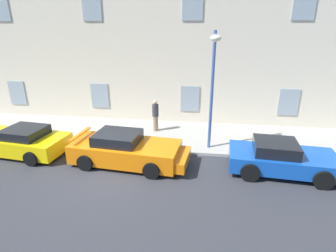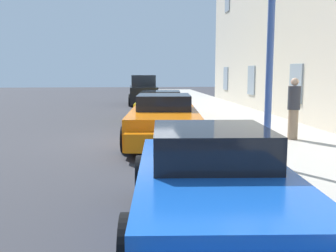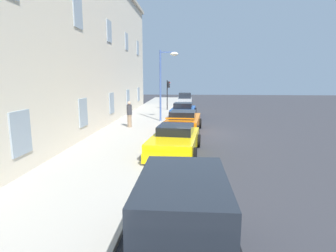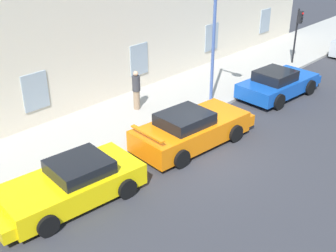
{
  "view_description": "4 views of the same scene",
  "coord_description": "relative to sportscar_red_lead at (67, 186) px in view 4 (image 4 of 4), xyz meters",
  "views": [
    {
      "loc": [
        3.61,
        -9.19,
        5.57
      ],
      "look_at": [
        2.06,
        1.98,
        1.37
      ],
      "focal_mm": 28.42,
      "sensor_mm": 36.0,
      "label": 1
    },
    {
      "loc": [
        11.59,
        -0.12,
        2.07
      ],
      "look_at": [
        0.99,
        0.87,
        0.57
      ],
      "focal_mm": 41.55,
      "sensor_mm": 36.0,
      "label": 2
    },
    {
      "loc": [
        -17.02,
        0.54,
        3.43
      ],
      "look_at": [
        -0.62,
        1.73,
        0.54
      ],
      "focal_mm": 29.37,
      "sensor_mm": 36.0,
      "label": 3
    },
    {
      "loc": [
        -10.72,
        -8.45,
        7.95
      ],
      "look_at": [
        -0.72,
        0.94,
        1.11
      ],
      "focal_mm": 46.3,
      "sensor_mm": 36.0,
      "label": 4
    }
  ],
  "objects": [
    {
      "name": "pedestrian_admiring",
      "position": [
        5.95,
        3.31,
        0.47
      ],
      "size": [
        0.41,
        0.41,
        1.75
      ],
      "color": "#8C7259",
      "rests_on": "sidewalk"
    },
    {
      "name": "ground_plane",
      "position": [
        4.94,
        -1.13,
        -0.57
      ],
      "size": [
        80.0,
        80.0,
        0.0
      ],
      "primitive_type": "plane",
      "color": "#333338"
    },
    {
      "name": "traffic_light",
      "position": [
        16.49,
        1.47,
        1.67
      ],
      "size": [
        0.22,
        0.36,
        3.05
      ],
      "color": "black",
      "rests_on": "sidewalk"
    },
    {
      "name": "sidewalk",
      "position": [
        4.94,
        2.92,
        -0.5
      ],
      "size": [
        60.0,
        4.22,
        0.14
      ],
      "primitive_type": "cube",
      "color": "#A8A399",
      "rests_on": "ground"
    },
    {
      "name": "sportscar_white_middle",
      "position": [
        11.92,
        -0.24,
        0.04
      ],
      "size": [
        4.64,
        2.37,
        1.32
      ],
      "color": "#144CB2",
      "rests_on": "ground"
    },
    {
      "name": "street_lamp",
      "position": [
        8.88,
        1.06,
        3.28
      ],
      "size": [
        0.44,
        1.42,
        5.32
      ],
      "color": "#3F5999",
      "rests_on": "sidewalk"
    },
    {
      "name": "sportscar_yellow_flank",
      "position": [
        5.5,
        -0.35,
        0.05
      ],
      "size": [
        5.13,
        2.47,
        1.38
      ],
      "color": "orange",
      "rests_on": "ground"
    },
    {
      "name": "sportscar_red_lead",
      "position": [
        0.0,
        0.0,
        0.0
      ],
      "size": [
        4.81,
        2.51,
        1.26
      ],
      "color": "yellow",
      "rests_on": "ground"
    }
  ]
}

